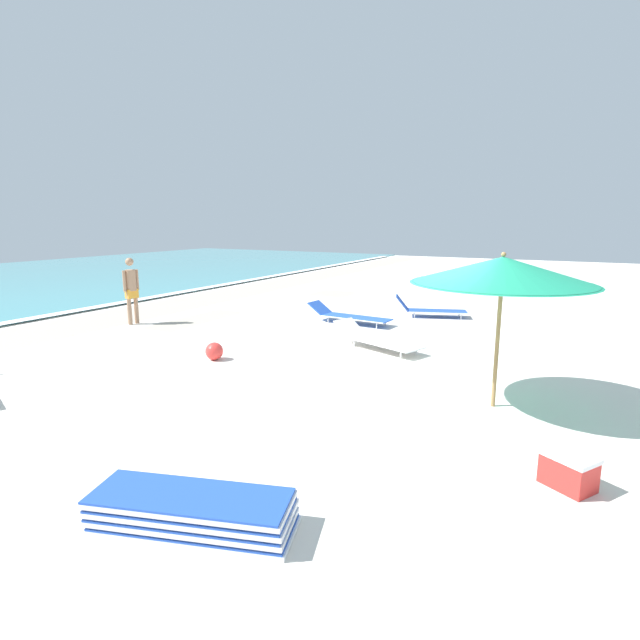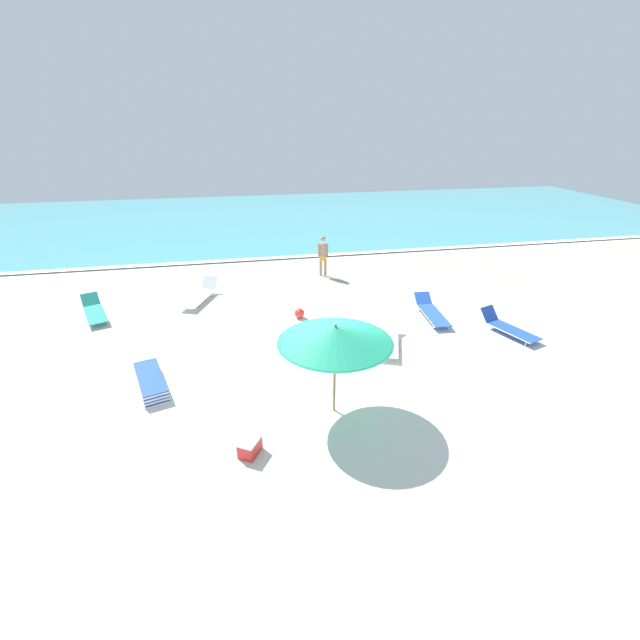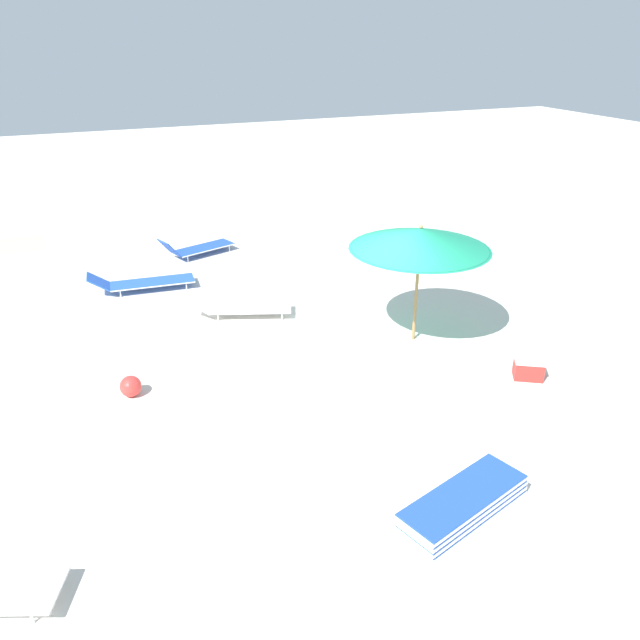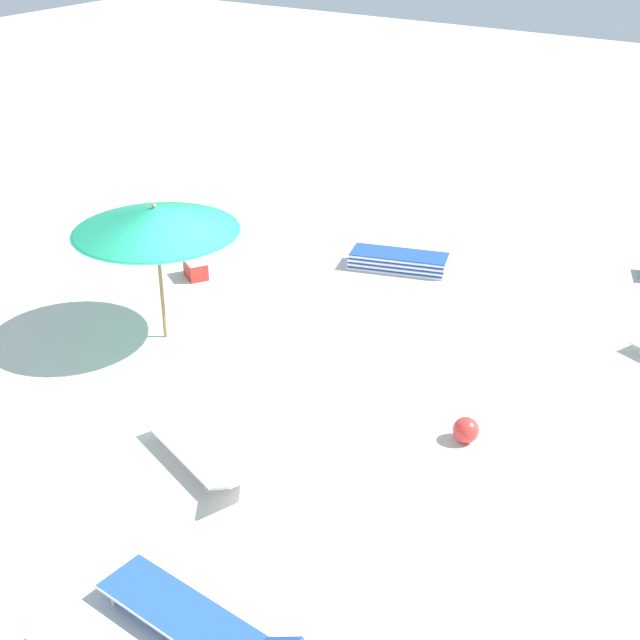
# 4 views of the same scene
# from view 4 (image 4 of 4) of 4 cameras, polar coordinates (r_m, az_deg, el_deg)

# --- Properties ---
(ground_plane) EXTENTS (60.00, 60.00, 0.16)m
(ground_plane) POSITION_cam_4_polar(r_m,az_deg,el_deg) (13.92, -5.18, -2.82)
(ground_plane) COLOR silver
(beach_umbrella) EXTENTS (2.59, 2.59, 2.29)m
(beach_umbrella) POSITION_cam_4_polar(r_m,az_deg,el_deg) (13.85, -10.50, 6.33)
(beach_umbrella) COLOR #9E7547
(beach_umbrella) RESTS_ON ground_plane
(lounger_stack) EXTENTS (1.13, 1.97, 0.32)m
(lounger_stack) POSITION_cam_4_polar(r_m,az_deg,el_deg) (16.86, 5.04, 3.77)
(lounger_stack) COLOR blue
(lounger_stack) RESTS_ON ground_plane
(sun_lounger_beside_umbrella) EXTENTS (1.32, 2.22, 0.50)m
(sun_lounger_beside_umbrella) POSITION_cam_4_polar(r_m,az_deg,el_deg) (11.49, -7.29, -8.53)
(sun_lounger_beside_umbrella) COLOR white
(sun_lounger_beside_umbrella) RESTS_ON ground_plane
(sun_lounger_mid_beach_solo) EXTENTS (0.80, 2.38, 0.50)m
(sun_lounger_mid_beach_solo) POSITION_cam_4_polar(r_m,az_deg,el_deg) (9.41, -7.99, -18.47)
(sun_lounger_mid_beach_solo) COLOR blue
(sun_lounger_mid_beach_solo) RESTS_ON ground_plane
(beach_ball) EXTENTS (0.35, 0.35, 0.35)m
(beach_ball) POSITION_cam_4_polar(r_m,az_deg,el_deg) (12.06, 9.32, -6.96)
(beach_ball) COLOR red
(beach_ball) RESTS_ON ground_plane
(cooler_box) EXTENTS (0.56, 0.61, 0.37)m
(cooler_box) POSITION_cam_4_polar(r_m,az_deg,el_deg) (16.60, -7.96, 3.30)
(cooler_box) COLOR red
(cooler_box) RESTS_ON ground_plane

